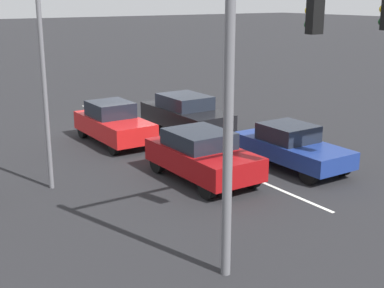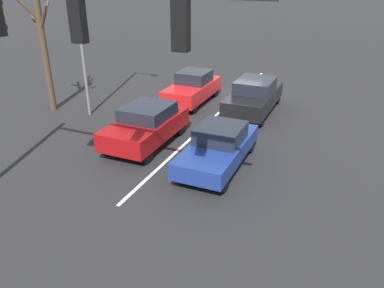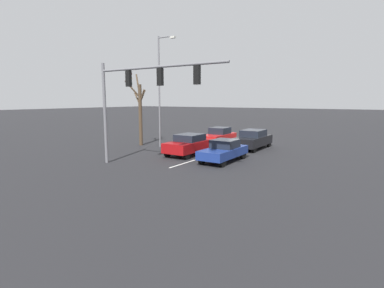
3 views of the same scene
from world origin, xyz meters
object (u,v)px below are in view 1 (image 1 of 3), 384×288
object	(u,v)px
street_lamp_right_shoulder	(44,9)
car_black_leftlane_second	(186,114)
car_navy_leftlane_front	(291,146)
traffic_signal_gantry	(335,41)
car_maroon_midlane_front	(202,155)
car_red_midlane_second	(113,123)

from	to	relation	value
street_lamp_right_shoulder	car_black_leftlane_second	bearing A→B (deg)	-153.13
car_navy_leftlane_front	traffic_signal_gantry	xyz separation A→B (m)	(3.36, 4.60, 3.97)
car_navy_leftlane_front	car_black_leftlane_second	size ratio (longest dim) A/B	0.93
traffic_signal_gantry	street_lamp_right_shoulder	world-z (taller)	street_lamp_right_shoulder
car_maroon_midlane_front	car_red_midlane_second	size ratio (longest dim) A/B	0.99
street_lamp_right_shoulder	traffic_signal_gantry	bearing A→B (deg)	119.38
car_navy_leftlane_front	street_lamp_right_shoulder	world-z (taller)	street_lamp_right_shoulder
car_maroon_midlane_front	car_black_leftlane_second	bearing A→B (deg)	-118.14
car_maroon_midlane_front	traffic_signal_gantry	xyz separation A→B (m)	(0.11, 5.21, 3.89)
car_maroon_midlane_front	car_black_leftlane_second	world-z (taller)	car_black_leftlane_second
traffic_signal_gantry	car_red_midlane_second	bearing A→B (deg)	-88.34
car_red_midlane_second	street_lamp_right_shoulder	distance (m)	6.87
car_black_leftlane_second	car_navy_leftlane_front	bearing A→B (deg)	93.31
car_maroon_midlane_front	car_navy_leftlane_front	distance (m)	3.31
car_maroon_midlane_front	car_black_leftlane_second	distance (m)	6.15
car_navy_leftlane_front	traffic_signal_gantry	distance (m)	6.94
car_black_leftlane_second	car_red_midlane_second	world-z (taller)	car_red_midlane_second
car_maroon_midlane_front	car_red_midlane_second	bearing A→B (deg)	-85.64
car_red_midlane_second	traffic_signal_gantry	size ratio (longest dim) A/B	0.46
car_navy_leftlane_front	car_black_leftlane_second	distance (m)	6.03
car_red_midlane_second	street_lamp_right_shoulder	bearing A→B (deg)	45.05
car_black_leftlane_second	traffic_signal_gantry	bearing A→B (deg)	74.17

